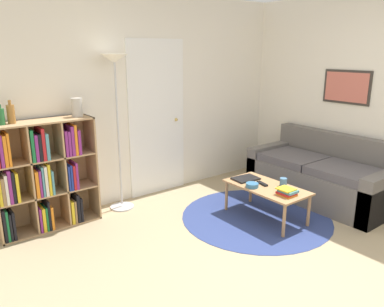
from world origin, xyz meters
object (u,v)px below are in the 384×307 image
couch (323,177)px  coffee_table (266,189)px  cup (283,182)px  vase_on_shelf (77,107)px  bottle_middle (1,116)px  floor_lamp (115,81)px  bowl (252,185)px  laptop (246,179)px  bookshelf (41,176)px  bottle_right (11,114)px

couch → coffee_table: 1.08m
cup → vase_on_shelf: vase_on_shelf is taller
cup → bottle_middle: bottle_middle is taller
floor_lamp → bowl: bearing=-49.4°
laptop → vase_on_shelf: bearing=148.7°
floor_lamp → couch: size_ratio=1.02×
bottle_middle → bowl: bearing=-28.3°
laptop → bottle_middle: 2.74m
bookshelf → laptop: bookshelf is taller
floor_lamp → bottle_middle: bearing=179.5°
bookshelf → floor_lamp: 1.33m
couch → bottle_right: 3.79m
bottle_right → vase_on_shelf: (0.67, -0.01, 0.00)m
couch → coffee_table: bearing=178.6°
bottle_middle → bookshelf: bearing=1.1°
cup → bottle_right: 2.99m
coffee_table → bottle_right: (-2.33, 1.32, 0.94)m
floor_lamp → laptop: (1.17, -0.98, -1.16)m
floor_lamp → bottle_middle: (-1.23, 0.01, -0.28)m
couch → bottle_middle: bearing=159.2°
floor_lamp → bowl: 1.96m
floor_lamp → bookshelf: bearing=179.0°
floor_lamp → coffee_table: bearing=-47.3°
bookshelf → cup: bearing=-32.1°
coffee_table → bookshelf: bearing=148.2°
bottle_middle → laptop: bearing=-22.4°
bottle_middle → bottle_right: bearing=9.9°
laptop → bottle_right: (-2.31, 1.01, 0.89)m
bookshelf → bottle_right: bottle_right is taller
coffee_table → floor_lamp: bearing=132.7°
couch → laptop: 1.15m
bookshelf → laptop: 2.32m
coffee_table → laptop: (-0.02, 0.31, 0.05)m
bookshelf → coffee_table: (2.11, -1.31, -0.25)m
bookshelf → bowl: 2.32m
laptop → bottle_right: bearing=156.4°
floor_lamp → coffee_table: size_ratio=1.93×
cup → bottle_right: bearing=150.1°
bottle_right → vase_on_shelf: bottle_right is taller
laptop → cup: bearing=-67.3°
bookshelf → bottle_middle: size_ratio=5.97×
bookshelf → bottle_right: bearing=177.1°
couch → cup: size_ratio=19.26×
couch → coffee_table: size_ratio=1.89×
bookshelf → couch: size_ratio=0.66×
bottle_middle → couch: bearing=-20.8°
coffee_table → bottle_right: bottle_right is taller
coffee_table → laptop: laptop is taller
couch → bookshelf: bearing=157.3°
couch → cup: bearing=-174.7°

